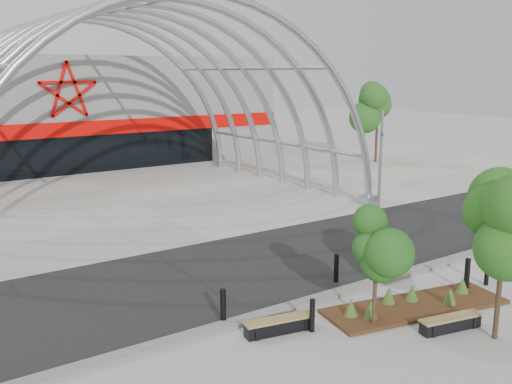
% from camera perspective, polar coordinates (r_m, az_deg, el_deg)
% --- Properties ---
extents(ground, '(140.00, 140.00, 0.00)m').
position_cam_1_polar(ground, '(18.50, 7.19, -10.04)').
color(ground, '#9B9B95').
rests_on(ground, ground).
extents(road, '(140.00, 7.00, 0.02)m').
position_cam_1_polar(road, '(21.05, 0.78, -7.15)').
color(road, black).
rests_on(road, ground).
extents(forecourt, '(60.00, 17.00, 0.04)m').
position_cam_1_polar(forecourt, '(31.23, -12.11, -1.04)').
color(forecourt, '#A59F94').
rests_on(forecourt, ground).
extents(kerb, '(60.00, 0.50, 0.12)m').
position_cam_1_polar(kerb, '(18.30, 7.72, -10.09)').
color(kerb, slate).
rests_on(kerb, ground).
extents(arena_building, '(34.00, 15.24, 8.00)m').
position_cam_1_polar(arena_building, '(47.65, -20.81, 7.68)').
color(arena_building, slate).
rests_on(arena_building, ground).
extents(vault_canopy, '(20.80, 15.80, 20.36)m').
position_cam_1_polar(vault_canopy, '(31.23, -12.11, -1.05)').
color(vault_canopy, '#9FA4A9').
rests_on(vault_canopy, ground).
extents(planting_bed, '(5.93, 2.85, 0.60)m').
position_cam_1_polar(planting_bed, '(17.87, 15.43, -10.71)').
color(planting_bed, '#351E0E').
rests_on(planting_bed, ground).
extents(signal_pole, '(0.30, 0.70, 4.99)m').
position_cam_1_polar(signal_pole, '(29.72, 12.35, 3.38)').
color(signal_pole, slate).
rests_on(signal_pole, ground).
extents(street_tree_0, '(1.48, 1.48, 3.37)m').
position_cam_1_polar(street_tree_0, '(15.59, 12.01, -5.00)').
color(street_tree_0, '#302515').
rests_on(street_tree_0, ground).
extents(street_tree_1, '(1.70, 1.70, 4.01)m').
position_cam_1_polar(street_tree_1, '(15.80, 23.58, -3.80)').
color(street_tree_1, black).
rests_on(street_tree_1, ground).
extents(bench_0, '(2.04, 0.82, 0.42)m').
position_cam_1_polar(bench_0, '(15.75, 2.36, -13.21)').
color(bench_0, black).
rests_on(bench_0, ground).
extents(bench_1, '(1.93, 0.80, 0.40)m').
position_cam_1_polar(bench_1, '(16.73, 18.87, -12.34)').
color(bench_1, black).
rests_on(bench_1, ground).
extents(bollard_0, '(0.15, 0.15, 0.92)m').
position_cam_1_polar(bollard_0, '(15.77, 5.63, -12.19)').
color(bollard_0, black).
rests_on(bollard_0, ground).
extents(bollard_1, '(0.16, 0.16, 1.02)m').
position_cam_1_polar(bollard_1, '(16.15, -3.30, -11.35)').
color(bollard_1, black).
rests_on(bollard_1, ground).
extents(bollard_2, '(0.16, 0.16, 0.98)m').
position_cam_1_polar(bollard_2, '(19.30, 8.04, -7.56)').
color(bollard_2, black).
rests_on(bollard_2, ground).
extents(bollard_3, '(0.17, 0.17, 1.07)m').
position_cam_1_polar(bollard_3, '(19.60, 20.35, -7.75)').
color(bollard_3, black).
rests_on(bollard_3, ground).
extents(bollard_4, '(0.15, 0.15, 0.92)m').
position_cam_1_polar(bollard_4, '(20.36, 22.10, -7.40)').
color(bollard_4, black).
rests_on(bollard_4, ground).
extents(bg_tree_1, '(2.70, 2.70, 5.91)m').
position_cam_1_polar(bg_tree_1, '(44.82, 12.09, 8.30)').
color(bg_tree_1, black).
rests_on(bg_tree_1, ground).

